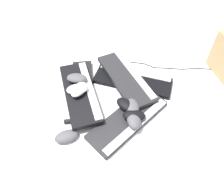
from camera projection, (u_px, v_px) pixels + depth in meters
ground_plane at (109, 93)px, 1.21m from camera, size 3.20×3.20×0.00m
keyboard_0 at (129, 120)px, 1.07m from camera, size 0.40×0.43×0.03m
keyboard_1 at (133, 80)px, 1.26m from camera, size 0.30×0.46×0.03m
keyboard_2 at (79, 89)px, 1.21m from camera, size 0.44×0.17×0.03m
keyboard_3 at (80, 92)px, 1.15m from camera, size 0.46×0.24×0.03m
keyboard_4 at (126, 78)px, 1.23m from camera, size 0.46×0.30×0.03m
mouse_0 at (134, 119)px, 1.03m from camera, size 0.11×0.07×0.04m
mouse_1 at (67, 136)px, 1.00m from camera, size 0.09×0.12×0.04m
mouse_2 at (126, 105)px, 1.09m from camera, size 0.13×0.12×0.04m
mouse_3 at (79, 89)px, 1.12m from camera, size 0.13×0.11×0.04m
mouse_4 at (134, 116)px, 1.05m from camera, size 0.08×0.12×0.04m
mouse_5 at (77, 78)px, 1.17m from camera, size 0.09×0.12×0.04m
mouse_6 at (77, 89)px, 1.12m from camera, size 0.08×0.12×0.04m
mouse_7 at (132, 107)px, 1.08m from camera, size 0.11×0.07×0.04m
cable_0 at (176, 68)px, 1.34m from camera, size 0.18×0.89×0.01m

